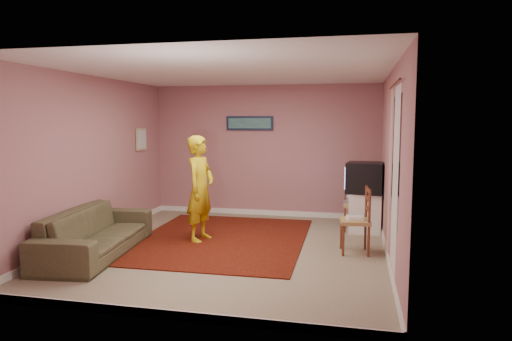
% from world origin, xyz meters
% --- Properties ---
extents(ground, '(5.00, 5.00, 0.00)m').
position_xyz_m(ground, '(0.00, 0.00, 0.00)').
color(ground, gray).
rests_on(ground, ground).
extents(wall_back, '(4.50, 0.02, 2.60)m').
position_xyz_m(wall_back, '(0.00, 2.50, 1.30)').
color(wall_back, '#A76D70').
rests_on(wall_back, ground).
extents(wall_front, '(4.50, 0.02, 2.60)m').
position_xyz_m(wall_front, '(0.00, -2.50, 1.30)').
color(wall_front, '#A76D70').
rests_on(wall_front, ground).
extents(wall_left, '(0.02, 5.00, 2.60)m').
position_xyz_m(wall_left, '(-2.25, 0.00, 1.30)').
color(wall_left, '#A76D70').
rests_on(wall_left, ground).
extents(wall_right, '(0.02, 5.00, 2.60)m').
position_xyz_m(wall_right, '(2.25, 0.00, 1.30)').
color(wall_right, '#A76D70').
rests_on(wall_right, ground).
extents(ceiling, '(4.50, 5.00, 0.02)m').
position_xyz_m(ceiling, '(0.00, 0.00, 2.60)').
color(ceiling, white).
rests_on(ceiling, wall_back).
extents(baseboard_back, '(4.50, 0.02, 0.10)m').
position_xyz_m(baseboard_back, '(0.00, 2.49, 0.05)').
color(baseboard_back, white).
rests_on(baseboard_back, ground).
extents(baseboard_front, '(4.50, 0.02, 0.10)m').
position_xyz_m(baseboard_front, '(0.00, -2.49, 0.05)').
color(baseboard_front, white).
rests_on(baseboard_front, ground).
extents(baseboard_left, '(0.02, 5.00, 0.10)m').
position_xyz_m(baseboard_left, '(-2.24, 0.00, 0.05)').
color(baseboard_left, white).
rests_on(baseboard_left, ground).
extents(baseboard_right, '(0.02, 5.00, 0.10)m').
position_xyz_m(baseboard_right, '(2.24, 0.00, 0.05)').
color(baseboard_right, white).
rests_on(baseboard_right, ground).
extents(window, '(0.01, 1.10, 1.50)m').
position_xyz_m(window, '(2.24, -0.90, 1.45)').
color(window, black).
rests_on(window, wall_right).
extents(curtain_sheer, '(0.01, 0.75, 2.10)m').
position_xyz_m(curtain_sheer, '(2.23, -1.05, 1.25)').
color(curtain_sheer, white).
rests_on(curtain_sheer, wall_right).
extents(curtain_floral, '(0.01, 0.35, 2.10)m').
position_xyz_m(curtain_floral, '(2.21, -0.35, 1.25)').
color(curtain_floral, beige).
rests_on(curtain_floral, wall_right).
extents(curtain_rod, '(0.02, 1.40, 0.02)m').
position_xyz_m(curtain_rod, '(2.20, -0.90, 2.32)').
color(curtain_rod, brown).
rests_on(curtain_rod, wall_right).
extents(picture_back, '(0.95, 0.04, 0.28)m').
position_xyz_m(picture_back, '(-0.30, 2.47, 1.85)').
color(picture_back, '#151F3A').
rests_on(picture_back, wall_back).
extents(picture_left, '(0.04, 0.38, 0.42)m').
position_xyz_m(picture_left, '(-2.22, 1.60, 1.55)').
color(picture_left, '#C2B585').
rests_on(picture_left, wall_left).
extents(area_rug, '(2.68, 3.33, 0.02)m').
position_xyz_m(area_rug, '(-0.29, 0.46, 0.01)').
color(area_rug, '#330705').
rests_on(area_rug, ground).
extents(tv_cabinet, '(0.53, 0.48, 0.68)m').
position_xyz_m(tv_cabinet, '(1.95, 1.50, 0.34)').
color(tv_cabinet, white).
rests_on(tv_cabinet, ground).
extents(crt_tv, '(0.67, 0.62, 0.52)m').
position_xyz_m(crt_tv, '(1.94, 1.50, 0.94)').
color(crt_tv, black).
rests_on(crt_tv, tv_cabinet).
extents(chair_a, '(0.42, 0.40, 0.50)m').
position_xyz_m(chair_a, '(1.80, 1.56, 0.56)').
color(chair_a, tan).
rests_on(chair_a, ground).
extents(dvd_player, '(0.43, 0.35, 0.06)m').
position_xyz_m(dvd_player, '(1.80, 1.56, 0.50)').
color(dvd_player, '#A1A1A5').
rests_on(dvd_player, chair_a).
extents(blue_throw, '(0.38, 0.05, 0.40)m').
position_xyz_m(blue_throw, '(1.80, 1.75, 0.74)').
color(blue_throw, '#9AD0FD').
rests_on(blue_throw, chair_a).
extents(chair_b, '(0.46, 0.48, 0.52)m').
position_xyz_m(chair_b, '(1.79, 0.18, 0.59)').
color(chair_b, tan).
rests_on(chair_b, ground).
extents(game_console, '(0.26, 0.21, 0.05)m').
position_xyz_m(game_console, '(1.79, 0.18, 0.51)').
color(game_console, white).
rests_on(game_console, chair_b).
extents(sofa, '(1.13, 2.33, 0.66)m').
position_xyz_m(sofa, '(-1.80, -0.70, 0.33)').
color(sofa, brown).
rests_on(sofa, ground).
extents(person, '(0.49, 0.67, 1.67)m').
position_xyz_m(person, '(-0.60, 0.35, 0.84)').
color(person, gold).
rests_on(person, ground).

